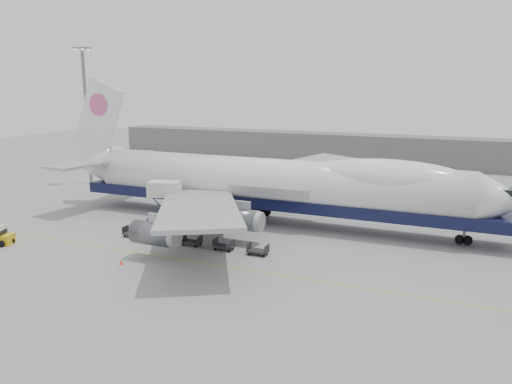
% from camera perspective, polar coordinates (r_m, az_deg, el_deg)
% --- Properties ---
extents(ground, '(260.00, 260.00, 0.00)m').
position_cam_1_polar(ground, '(59.07, -2.77, -6.32)').
color(ground, gray).
rests_on(ground, ground).
extents(apron_line, '(60.00, 0.15, 0.01)m').
position_cam_1_polar(apron_line, '(54.06, -5.60, -8.14)').
color(apron_line, gold).
rests_on(apron_line, ground).
extents(hangar, '(110.00, 8.00, 7.00)m').
position_cam_1_polar(hangar, '(126.10, 7.19, 5.14)').
color(hangar, slate).
rests_on(hangar, ground).
extents(floodlight_mast, '(2.40, 2.40, 25.43)m').
position_cam_1_polar(floodlight_mast, '(99.97, -18.84, 8.97)').
color(floodlight_mast, slate).
rests_on(floodlight_mast, ground).
extents(airliner, '(67.00, 55.30, 19.98)m').
position_cam_1_polar(airliner, '(68.04, 2.11, 1.07)').
color(airliner, white).
rests_on(airliner, ground).
extents(catering_truck, '(5.02, 4.07, 6.01)m').
position_cam_1_polar(catering_truck, '(68.47, -10.38, -0.94)').
color(catering_truck, '#19264D').
rests_on(catering_truck, ground).
extents(traffic_cone, '(0.38, 0.38, 0.56)m').
position_cam_1_polar(traffic_cone, '(55.39, -15.16, -7.73)').
color(traffic_cone, '#F0420C').
rests_on(traffic_cone, ground).
extents(dolly_0, '(2.30, 1.35, 1.30)m').
position_cam_1_polar(dolly_0, '(64.58, -13.90, -4.55)').
color(dolly_0, '#2D2D30').
rests_on(dolly_0, ground).
extents(dolly_1, '(2.30, 1.35, 1.30)m').
position_cam_1_polar(dolly_1, '(62.16, -10.75, -5.06)').
color(dolly_1, '#2D2D30').
rests_on(dolly_1, ground).
extents(dolly_2, '(2.30, 1.35, 1.30)m').
position_cam_1_polar(dolly_2, '(59.95, -7.34, -5.59)').
color(dolly_2, '#2D2D30').
rests_on(dolly_2, ground).
extents(dolly_3, '(2.30, 1.35, 1.30)m').
position_cam_1_polar(dolly_3, '(57.97, -3.69, -6.14)').
color(dolly_3, '#2D2D30').
rests_on(dolly_3, ground).
extents(dolly_4, '(2.30, 1.35, 1.30)m').
position_cam_1_polar(dolly_4, '(56.25, 0.22, -6.69)').
color(dolly_4, '#2D2D30').
rests_on(dolly_4, ground).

